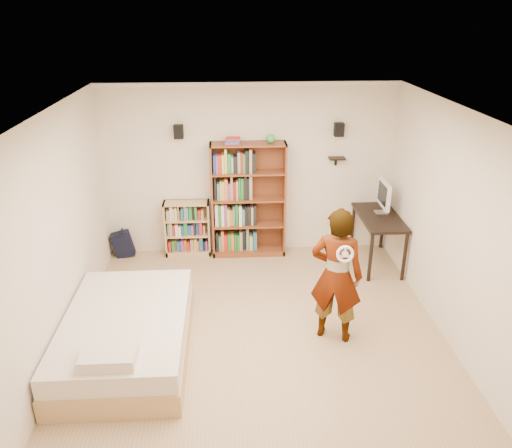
{
  "coord_description": "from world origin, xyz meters",
  "views": [
    {
      "loc": [
        -0.34,
        -4.95,
        3.69
      ],
      "look_at": [
        -0.01,
        0.6,
        1.27
      ],
      "focal_mm": 35.0,
      "sensor_mm": 36.0,
      "label": 1
    }
  ],
  "objects_px": {
    "low_bookshelf": "(188,228)",
    "computer_desk": "(377,240)",
    "tall_bookshelf": "(248,201)",
    "person": "(336,276)",
    "daybed": "(126,329)"
  },
  "relations": [
    {
      "from": "low_bookshelf",
      "to": "person",
      "type": "height_order",
      "value": "person"
    },
    {
      "from": "daybed",
      "to": "person",
      "type": "xyz_separation_m",
      "value": [
        2.43,
        0.18,
        0.52
      ]
    },
    {
      "from": "computer_desk",
      "to": "person",
      "type": "xyz_separation_m",
      "value": [
        -1.05,
        -1.83,
        0.44
      ]
    },
    {
      "from": "tall_bookshelf",
      "to": "low_bookshelf",
      "type": "height_order",
      "value": "tall_bookshelf"
    },
    {
      "from": "tall_bookshelf",
      "to": "person",
      "type": "height_order",
      "value": "tall_bookshelf"
    },
    {
      "from": "low_bookshelf",
      "to": "computer_desk",
      "type": "height_order",
      "value": "low_bookshelf"
    },
    {
      "from": "tall_bookshelf",
      "to": "computer_desk",
      "type": "xyz_separation_m",
      "value": [
        1.96,
        -0.47,
        -0.51
      ]
    },
    {
      "from": "low_bookshelf",
      "to": "computer_desk",
      "type": "relative_size",
      "value": 0.77
    },
    {
      "from": "daybed",
      "to": "tall_bookshelf",
      "type": "bearing_deg",
      "value": 58.54
    },
    {
      "from": "low_bookshelf",
      "to": "computer_desk",
      "type": "bearing_deg",
      "value": -9.68
    },
    {
      "from": "tall_bookshelf",
      "to": "person",
      "type": "relative_size",
      "value": 1.09
    },
    {
      "from": "low_bookshelf",
      "to": "daybed",
      "type": "height_order",
      "value": "low_bookshelf"
    },
    {
      "from": "tall_bookshelf",
      "to": "low_bookshelf",
      "type": "distance_m",
      "value": 1.08
    },
    {
      "from": "tall_bookshelf",
      "to": "person",
      "type": "bearing_deg",
      "value": -68.24
    },
    {
      "from": "tall_bookshelf",
      "to": "person",
      "type": "distance_m",
      "value": 2.47
    }
  ]
}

